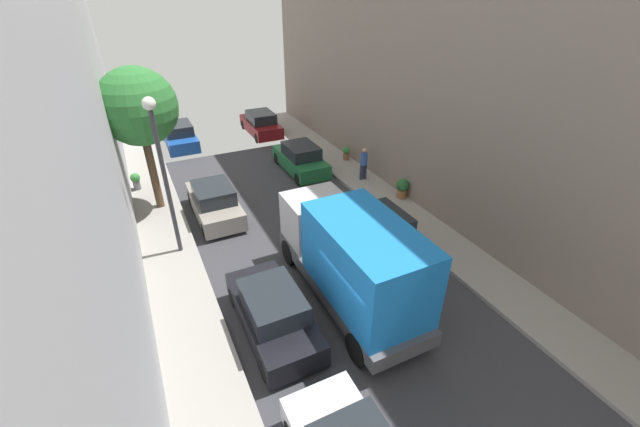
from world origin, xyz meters
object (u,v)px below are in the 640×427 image
parked_car_right_1 (301,159)px  potted_plant_3 (402,188)px  parked_car_right_0 (381,230)px  parked_car_left_3 (214,202)px  potted_plant_0 (346,153)px  street_tree_0 (138,108)px  delivery_truck (351,258)px  pedestrian (364,163)px  lamp_post (161,158)px  potted_plant_2 (136,180)px  parked_car_left_2 (273,313)px  parked_car_right_2 (261,124)px  parked_car_left_4 (179,136)px

parked_car_right_1 → potted_plant_3: size_ratio=4.37×
parked_car_right_0 → potted_plant_3: (3.02, 2.73, -0.05)m
parked_car_left_3 → potted_plant_3: parked_car_left_3 is taller
parked_car_left_3 → parked_car_right_0: 7.45m
parked_car_right_1 → potted_plant_0: parked_car_right_1 is taller
parked_car_left_3 → potted_plant_0: parked_car_left_3 is taller
parked_car_right_1 → potted_plant_3: parked_car_right_1 is taller
parked_car_right_1 → street_tree_0: street_tree_0 is taller
potted_plant_3 → parked_car_right_1: bearing=120.0°
potted_plant_3 → delivery_truck: bearing=-138.7°
parked_car_right_1 → street_tree_0: (-7.56, -1.03, 4.03)m
pedestrian → lamp_post: 10.42m
potted_plant_2 → street_tree_0: bearing=-70.4°
pedestrian → potted_plant_0: (0.49, 2.69, -0.52)m
parked_car_left_2 → potted_plant_0: bearing=51.4°
pedestrian → potted_plant_0: size_ratio=2.28×
parked_car_right_1 → delivery_truck: size_ratio=0.64×
parked_car_right_1 → parked_car_right_2: size_ratio=1.00×
potted_plant_2 → lamp_post: lamp_post is taller
parked_car_left_3 → parked_car_right_0: size_ratio=1.00×
potted_plant_3 → pedestrian: bearing=103.3°
street_tree_0 → lamp_post: bearing=-86.3°
parked_car_left_3 → lamp_post: bearing=-130.9°
parked_car_right_2 → potted_plant_3: size_ratio=4.37×
street_tree_0 → potted_plant_2: 4.79m
parked_car_right_0 → potted_plant_2: bearing=132.2°
parked_car_left_3 → potted_plant_0: size_ratio=5.57×
parked_car_right_1 → lamp_post: lamp_post is taller
parked_car_right_2 → potted_plant_2: parked_car_right_2 is taller
parked_car_right_0 → delivery_truck: (-2.70, -2.28, 1.07)m
parked_car_right_1 → pedestrian: 3.60m
potted_plant_0 → parked_car_right_1: bearing=-179.5°
pedestrian → lamp_post: size_ratio=0.29×
parked_car_right_2 → potted_plant_3: (3.02, -12.00, -0.05)m
parked_car_right_0 → parked_car_left_2: bearing=-156.0°
lamp_post → parked_car_left_4: bearing=80.8°
street_tree_0 → potted_plant_3: 12.09m
parked_car_left_3 → parked_car_left_4: size_ratio=1.00×
parked_car_left_3 → street_tree_0: bearing=140.2°
pedestrian → street_tree_0: bearing=170.7°
parked_car_left_2 → street_tree_0: 10.39m
potted_plant_0 → parked_car_left_4: bearing=141.2°
delivery_truck → potted_plant_3: 7.69m
parked_car_right_1 → lamp_post: (-7.30, -5.02, 3.29)m
parked_car_left_4 → parked_car_right_1: 8.61m
parked_car_right_1 → pedestrian: size_ratio=2.44×
potted_plant_3 → parked_car_left_4: bearing=125.2°
parked_car_right_0 → delivery_truck: size_ratio=0.64×
parked_car_left_2 → potted_plant_0: (8.29, 10.39, -0.17)m
potted_plant_0 → lamp_post: size_ratio=0.13×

